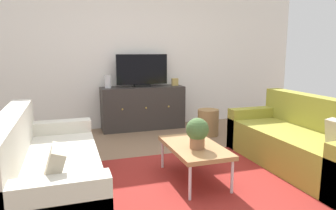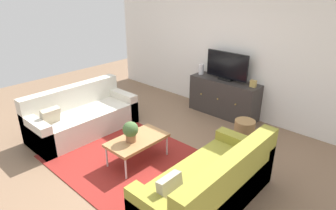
{
  "view_description": "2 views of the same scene",
  "coord_description": "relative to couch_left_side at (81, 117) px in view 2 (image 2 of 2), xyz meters",
  "views": [
    {
      "loc": [
        -1.18,
        -2.89,
        1.36
      ],
      "look_at": [
        0.0,
        0.67,
        0.69
      ],
      "focal_mm": 32.84,
      "sensor_mm": 36.0,
      "label": 1
    },
    {
      "loc": [
        2.94,
        -2.53,
        2.56
      ],
      "look_at": [
        0.0,
        0.67,
        0.69
      ],
      "focal_mm": 31.12,
      "sensor_mm": 36.0,
      "label": 2
    }
  ],
  "objects": [
    {
      "name": "couch_right_side",
      "position": [
        2.87,
        0.0,
        0.0
      ],
      "size": [
        0.82,
        1.89,
        0.82
      ],
      "color": "olive",
      "rests_on": "ground_plane"
    },
    {
      "name": "wall_back",
      "position": [
        1.43,
        2.65,
        1.07
      ],
      "size": [
        6.4,
        0.12,
        2.7
      ],
      "primitive_type": "cube",
      "color": "white",
      "rests_on": "ground_plane"
    },
    {
      "name": "tv_console",
      "position": [
        1.5,
        2.37,
        0.09
      ],
      "size": [
        1.43,
        0.47,
        0.74
      ],
      "color": "#332D2B",
      "rests_on": "ground_plane"
    },
    {
      "name": "glass_vase",
      "position": [
        0.9,
        2.37,
        0.57
      ],
      "size": [
        0.11,
        0.11,
        0.22
      ],
      "primitive_type": "cylinder",
      "color": "silver",
      "rests_on": "tv_console"
    },
    {
      "name": "mantel_clock",
      "position": [
        2.1,
        2.37,
        0.53
      ],
      "size": [
        0.11,
        0.07,
        0.13
      ],
      "primitive_type": "cube",
      "color": "tan",
      "rests_on": "tv_console"
    },
    {
      "name": "coffee_table",
      "position": [
        1.48,
        0.04,
        0.08
      ],
      "size": [
        0.51,
        0.91,
        0.39
      ],
      "color": "#A37547",
      "rests_on": "ground_plane"
    },
    {
      "name": "potted_plant",
      "position": [
        1.47,
        -0.06,
        0.28
      ],
      "size": [
        0.23,
        0.23,
        0.31
      ],
      "color": "#936042",
      "rests_on": "coffee_table"
    },
    {
      "name": "wicker_basket",
      "position": [
        2.4,
        1.61,
        -0.07
      ],
      "size": [
        0.34,
        0.34,
        0.42
      ],
      "primitive_type": "cylinder",
      "color": "#9E7547",
      "rests_on": "ground_plane"
    },
    {
      "name": "flat_screen_tv",
      "position": [
        1.5,
        2.39,
        0.74
      ],
      "size": [
        0.89,
        0.16,
        0.56
      ],
      "color": "black",
      "rests_on": "tv_console"
    },
    {
      "name": "couch_left_side",
      "position": [
        0.0,
        0.0,
        0.0
      ],
      "size": [
        0.82,
        1.89,
        0.82
      ],
      "color": "beige",
      "rests_on": "ground_plane"
    },
    {
      "name": "area_rug",
      "position": [
        1.43,
        -0.05,
        -0.27
      ],
      "size": [
        2.5,
        1.9,
        0.01
      ],
      "primitive_type": "cube",
      "color": "maroon",
      "rests_on": "ground_plane"
    },
    {
      "name": "ground_plane",
      "position": [
        1.43,
        0.1,
        -0.28
      ],
      "size": [
        10.0,
        10.0,
        0.0
      ],
      "primitive_type": "plane",
      "color": "#84664C"
    }
  ]
}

